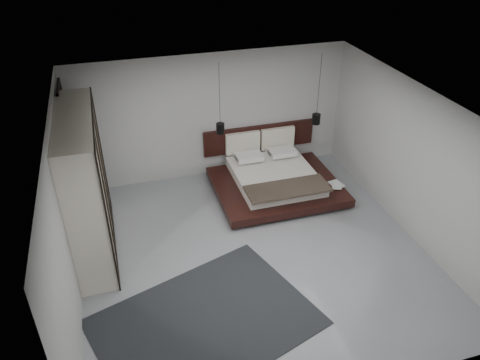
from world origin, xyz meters
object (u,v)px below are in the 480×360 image
object	(u,v)px
lattice_screen	(71,150)
wardrobe	(86,187)
bed	(274,178)
rug	(206,322)
pendant_right	(316,119)
pendant_left	(220,128)

from	to	relation	value
lattice_screen	wardrobe	size ratio (longest dim) A/B	0.99
bed	rug	bearing A→B (deg)	-125.08
lattice_screen	pendant_right	xyz separation A→B (m)	(5.10, -0.14, 0.06)
pendant_left	pendant_right	bearing A→B (deg)	0.00
bed	pendant_left	bearing A→B (deg)	159.77
bed	pendant_right	xyz separation A→B (m)	(1.08, 0.40, 1.09)
lattice_screen	wardrobe	bearing A→B (deg)	-80.02
lattice_screen	rug	distance (m)	4.36
lattice_screen	bed	world-z (taller)	lattice_screen
wardrobe	rug	distance (m)	3.06
bed	wardrobe	distance (m)	4.01
wardrobe	rug	xyz separation A→B (m)	(1.50, -2.35, -1.28)
pendant_right	rug	size ratio (longest dim) A/B	0.49
pendant_left	wardrobe	size ratio (longest dim) A/B	0.57
pendant_left	lattice_screen	bearing A→B (deg)	177.30
wardrobe	rug	bearing A→B (deg)	-57.46
lattice_screen	pendant_right	size ratio (longest dim) A/B	1.67
wardrobe	rug	world-z (taller)	wardrobe
lattice_screen	wardrobe	distance (m)	1.45
pendant_left	rug	distance (m)	4.09
lattice_screen	rug	bearing A→B (deg)	-65.15
bed	pendant_right	distance (m)	1.58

